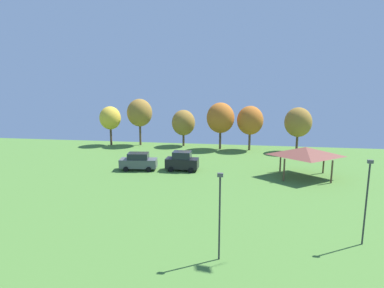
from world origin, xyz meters
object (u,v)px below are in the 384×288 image
object	(u,v)px
parked_car_leftmost	(138,161)
parked_car_second_from_left	(182,161)
light_post_0	(367,198)
treeline_tree_1	(140,113)
light_post_1	(220,211)
treeline_tree_0	(110,118)
park_pavilion	(306,151)
treeline_tree_3	(220,118)
treeline_tree_4	(250,120)
treeline_tree_2	(183,123)
treeline_tree_5	(298,122)

from	to	relation	value
parked_car_leftmost	parked_car_second_from_left	distance (m)	5.54
light_post_0	treeline_tree_1	world-z (taller)	treeline_tree_1
treeline_tree_1	parked_car_second_from_left	bearing A→B (deg)	-56.39
light_post_1	treeline_tree_0	xyz separation A→B (m)	(-21.23, 35.11, 1.39)
park_pavilion	light_post_1	xyz separation A→B (m)	(-8.56, -20.06, 0.20)
parked_car_second_from_left	treeline_tree_0	distance (m)	21.14
treeline_tree_1	treeline_tree_3	distance (m)	13.93
treeline_tree_3	treeline_tree_4	size ratio (longest dim) A/B	1.07
light_post_0	treeline_tree_4	bearing A→B (deg)	103.57
treeline_tree_2	parked_car_leftmost	bearing A→B (deg)	-100.36
light_post_0	treeline_tree_5	distance (m)	30.64
light_post_1	treeline_tree_1	bearing A→B (deg)	114.35
treeline_tree_3	treeline_tree_5	bearing A→B (deg)	-1.42
light_post_1	treeline_tree_4	bearing A→B (deg)	86.08
treeline_tree_0	treeline_tree_5	distance (m)	30.94
parked_car_leftmost	treeline_tree_3	world-z (taller)	treeline_tree_3
parked_car_leftmost	park_pavilion	size ratio (longest dim) A/B	0.72
parked_car_second_from_left	treeline_tree_5	world-z (taller)	treeline_tree_5
park_pavilion	treeline_tree_5	distance (m)	14.23
parked_car_second_from_left	light_post_0	world-z (taller)	light_post_0
treeline_tree_1	treeline_tree_5	world-z (taller)	treeline_tree_1
light_post_1	treeline_tree_5	xyz separation A→B (m)	(9.69, 34.15, 1.40)
light_post_1	treeline_tree_1	size ratio (longest dim) A/B	0.73
treeline_tree_0	light_post_1	bearing A→B (deg)	-58.84
treeline_tree_1	treeline_tree_2	bearing A→B (deg)	3.49
treeline_tree_5	treeline_tree_4	bearing A→B (deg)	177.81
treeline_tree_2	treeline_tree_5	world-z (taller)	treeline_tree_5
treeline_tree_2	park_pavilion	bearing A→B (deg)	-43.18
treeline_tree_2	treeline_tree_3	size ratio (longest dim) A/B	0.81
light_post_1	treeline_tree_0	world-z (taller)	treeline_tree_0
light_post_1	treeline_tree_1	distance (m)	39.38
light_post_1	treeline_tree_0	size ratio (longest dim) A/B	0.86
park_pavilion	treeline_tree_2	distance (m)	23.72
light_post_1	treeline_tree_5	bearing A→B (deg)	74.15
park_pavilion	treeline_tree_4	xyz separation A→B (m)	(-6.20, 14.37, 1.72)
parked_car_leftmost	treeline_tree_2	bearing A→B (deg)	73.08
parked_car_leftmost	light_post_0	size ratio (longest dim) A/B	0.78
park_pavilion	light_post_1	size ratio (longest dim) A/B	1.15
treeline_tree_0	parked_car_leftmost	bearing A→B (deg)	-57.40
park_pavilion	treeline_tree_3	distance (m)	18.17
parked_car_leftmost	treeline_tree_0	distance (m)	18.11
light_post_1	treeline_tree_1	xyz separation A→B (m)	(-16.21, 35.82, 2.30)
treeline_tree_3	light_post_0	bearing A→B (deg)	-68.52
treeline_tree_4	treeline_tree_2	bearing A→B (deg)	170.54
treeline_tree_1	treeline_tree_3	size ratio (longest dim) A/B	1.05
parked_car_leftmost	treeline_tree_2	xyz separation A→B (m)	(2.95, 16.12, 2.87)
light_post_0	treeline_tree_5	xyz separation A→B (m)	(-0.12, 30.61, 1.23)
light_post_0	treeline_tree_3	xyz separation A→B (m)	(-12.17, 30.91, 1.66)
parked_car_leftmost	light_post_0	distance (m)	27.27
parked_car_second_from_left	treeline_tree_1	distance (m)	18.68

